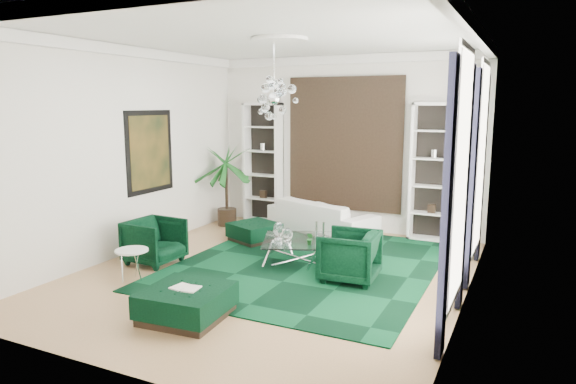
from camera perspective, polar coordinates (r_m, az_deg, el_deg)
The scene contains 30 objects.
floor at distance 8.57m, azimuth -1.74°, elevation -9.15°, with size 6.00×7.00×0.02m, color tan.
ceiling at distance 8.18m, azimuth -1.88°, elevation 17.08°, with size 6.00×7.00×0.02m, color white.
wall_back at distance 11.38m, azimuth 6.40°, elevation 5.32°, with size 6.00×0.02×3.80m, color silver.
wall_front at distance 5.32m, azimuth -19.48°, elevation -0.17°, with size 6.00×0.02×3.80m, color silver.
wall_left at distance 9.91m, azimuth -17.50°, elevation 4.28°, with size 0.02×7.00×3.80m, color silver.
wall_right at distance 7.29m, azimuth 19.72°, elevation 2.35°, with size 0.02×7.00×3.80m, color silver.
crown_molding at distance 8.17m, azimuth -1.88°, elevation 16.31°, with size 6.00×7.00×0.18m, color white, non-canonical shape.
ceiling_medallion at distance 8.44m, azimuth -0.90°, elevation 16.58°, with size 0.90×0.90×0.05m, color white.
tapestry at distance 11.33m, azimuth 6.31°, elevation 5.30°, with size 2.50×0.06×2.80m, color black.
shelving_left at distance 12.03m, azimuth -2.78°, elevation 3.21°, with size 0.90×0.38×2.80m, color white, non-canonical shape.
shelving_right at distance 10.75m, azimuth 15.85°, elevation 2.07°, with size 0.90×0.38×2.80m, color white, non-canonical shape.
painting at distance 10.33m, azimuth -15.05°, elevation 4.33°, with size 0.04×1.30×1.60m, color black.
window_near at distance 6.40m, azimuth 18.68°, elevation 1.46°, with size 0.03×1.10×2.90m, color white.
curtain_near_a at distance 5.68m, azimuth 17.21°, elevation -2.01°, with size 0.07×0.30×3.25m, color black.
curtain_near_b at distance 7.21m, azimuth 19.07°, elevation 0.31°, with size 0.07×0.30×3.25m, color black.
window_far at distance 8.77m, azimuth 20.65°, elevation 3.46°, with size 0.03×1.10×2.90m, color white.
curtain_far_a at distance 8.04m, azimuth 19.78°, elevation 1.19°, with size 0.07×0.30×3.25m, color black.
curtain_far_b at distance 9.58m, azimuth 20.78°, elevation 2.42°, with size 0.07×0.30×3.25m, color black.
rug at distance 9.06m, azimuth 2.29°, elevation -7.98°, with size 4.20×5.00×0.02m, color black.
sofa at distance 11.17m, azimuth 3.75°, elevation -2.71°, with size 2.47×0.97×0.72m, color white.
armchair_left at distance 9.31m, azimuth -14.59°, elevation -5.33°, with size 0.84×0.87×0.79m, color black.
armchair_right at distance 8.21m, azimuth 6.84°, elevation -7.06°, with size 0.86×0.88×0.80m, color black.
coffee_table at distance 9.08m, azimuth 1.27°, elevation -6.58°, with size 1.24×1.24×0.43m, color white, non-canonical shape.
ottoman_side at distance 10.50m, azimuth -3.75°, elevation -4.48°, with size 0.85×0.85×0.38m, color black.
ottoman_front at distance 6.96m, azimuth -11.22°, elevation -12.04°, with size 1.02×1.02×0.41m, color black.
book at distance 6.88m, azimuth -11.28°, elevation -10.36°, with size 0.37×0.25×0.03m, color white.
side_table at distance 8.55m, azimuth -16.90°, elevation -7.82°, with size 0.51×0.51×0.49m, color white.
palm at distance 11.76m, azimuth -6.88°, elevation 1.92°, with size 1.47×1.47×2.36m, color #19591E, non-canonical shape.
chandelier at distance 8.67m, azimuth -1.54°, elevation 10.30°, with size 0.84×0.84×0.75m, color white, non-canonical shape.
table_plant at distance 8.65m, azimuth 2.44°, elevation -5.22°, with size 0.12×0.10×0.21m, color #19591E.
Camera 1 is at (3.74, -7.20, 2.77)m, focal length 32.00 mm.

